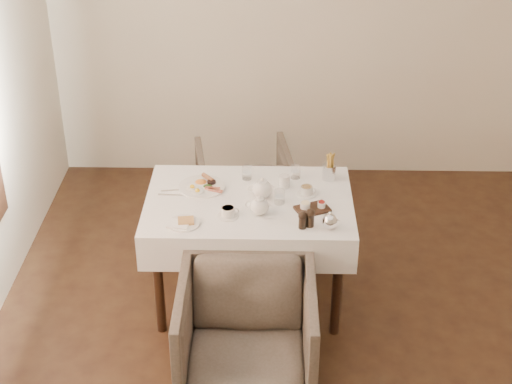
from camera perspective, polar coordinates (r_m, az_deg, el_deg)
The scene contains 20 objects.
table at distance 4.89m, azimuth -0.51°, elevation -1.74°, with size 1.28×0.88×0.75m.
armchair_near at distance 4.41m, azimuth -0.67°, elevation -10.50°, with size 0.75×0.77×0.70m, color #453D33.
armchair_far at distance 5.83m, azimuth -0.87°, elevation 0.25°, with size 0.68×0.70×0.63m, color #453D33.
breakfast_plate at distance 4.97m, azimuth -3.92°, elevation 0.45°, with size 0.30×0.30×0.04m.
side_plate at distance 4.61m, azimuth -5.35°, elevation -2.28°, with size 0.20×0.19×0.02m.
teapot_centre at distance 4.82m, azimuth 0.46°, elevation 0.30°, with size 0.18×0.14×0.14m, color white, non-canonical shape.
teapot_front at distance 4.66m, azimuth 0.25°, elevation -0.94°, with size 0.16×0.12×0.13m, color white, non-canonical shape.
creamer at distance 4.95m, azimuth 2.06°, elevation 0.79°, with size 0.07×0.07×0.08m, color white.
teacup_near at distance 4.65m, azimuth -2.05°, elevation -1.50°, with size 0.13×0.13×0.06m.
teacup_far at distance 4.88m, azimuth 3.69°, elevation 0.08°, with size 0.12×0.12×0.06m.
glass_left at distance 5.04m, azimuth -0.67°, elevation 1.41°, with size 0.06×0.06×0.09m, color silver.
glass_mid at distance 4.78m, azimuth 1.72°, elevation -0.34°, with size 0.07×0.07×0.09m, color silver.
glass_right at distance 5.06m, azimuth 2.90°, elevation 1.48°, with size 0.06×0.06×0.09m, color silver.
condiment_board at distance 4.73m, azimuth 4.10°, elevation -1.15°, with size 0.23×0.20×0.05m.
pepper_mill_left at distance 4.54m, azimuth 3.41°, elevation -2.04°, with size 0.05×0.05×0.11m, color black, non-canonical shape.
pepper_mill_right at distance 4.56m, azimuth 3.96°, elevation -1.87°, with size 0.06×0.06×0.11m, color black, non-canonical shape.
silver_pot at distance 4.54m, azimuth 5.39°, elevation -2.05°, with size 0.11×0.09×0.12m, color white, non-canonical shape.
fries_cup at distance 5.05m, azimuth 5.35°, elevation 1.75°, with size 0.09×0.09×0.18m.
cutlery_fork at distance 4.96m, azimuth -5.86°, elevation 0.14°, with size 0.01×0.19×0.00m, color silver.
cutlery_knife at distance 4.90m, azimuth -5.96°, elevation -0.23°, with size 0.02×0.21×0.00m, color silver.
Camera 1 is at (-0.50, -3.44, 3.22)m, focal length 55.00 mm.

